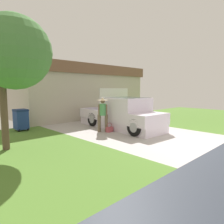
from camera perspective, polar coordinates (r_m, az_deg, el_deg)
The scene contains 6 objects.
pickup_truck at distance 10.70m, azimuth 3.62°, elevation -0.82°, with size 2.16×5.31×1.69m.
person_with_hat at distance 9.97m, azimuth -2.64°, elevation -0.25°, with size 0.52×0.52×1.70m.
handbag at distance 10.02m, azimuth -0.73°, elevation -4.86°, with size 0.36×0.18×0.46m.
house_with_garage at distance 17.13m, azimuth -11.33°, elevation 5.87°, with size 10.16×6.92×3.87m.
front_yard_tree at distance 7.74m, azimuth -26.81°, elevation 14.53°, with size 2.50×2.50×4.60m.
wheeled_trash_bin at distance 11.29m, azimuth -24.42°, elevation -1.84°, with size 0.60×0.72×1.10m.
Camera 1 is at (-7.46, -2.52, 2.12)m, focal length 32.24 mm.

